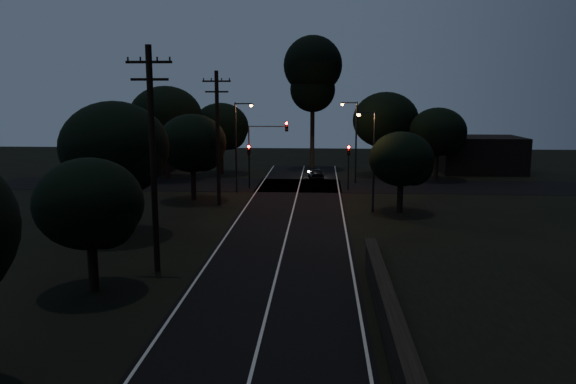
{
  "coord_description": "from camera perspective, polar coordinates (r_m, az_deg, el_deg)",
  "views": [
    {
      "loc": [
        2.16,
        -11.51,
        8.71
      ],
      "look_at": [
        0.0,
        24.0,
        2.5
      ],
      "focal_mm": 35.0,
      "sensor_mm": 36.0,
      "label": 1
    }
  ],
  "objects": [
    {
      "name": "tree_far_nw",
      "position": [
        62.46,
        -6.66,
        6.47
      ],
      "size": [
        6.16,
        6.16,
        7.8
      ],
      "color": "black",
      "rests_on": "ground"
    },
    {
      "name": "signal_left",
      "position": [
        52.27,
        -3.98,
        3.43
      ],
      "size": [
        0.28,
        0.35,
        4.1
      ],
      "color": "black",
      "rests_on": "ground"
    },
    {
      "name": "tree_far_w",
      "position": [
        59.57,
        -12.1,
        7.29
      ],
      "size": [
        7.51,
        7.51,
        9.57
      ],
      "color": "black",
      "rests_on": "ground"
    },
    {
      "name": "streetlight_a",
      "position": [
        50.24,
        -5.1,
        5.21
      ],
      "size": [
        1.66,
        0.26,
        8.0
      ],
      "color": "black",
      "rests_on": "ground"
    },
    {
      "name": "streetlight_b",
      "position": [
        55.75,
        6.74,
        5.64
      ],
      "size": [
        1.66,
        0.26,
        8.0
      ],
      "color": "black",
      "rests_on": "ground"
    },
    {
      "name": "utility_pole_far",
      "position": [
        44.39,
        -7.16,
        5.66
      ],
      "size": [
        2.2,
        0.3,
        10.5
      ],
      "color": "black",
      "rests_on": "ground"
    },
    {
      "name": "tree_left_c",
      "position": [
        35.77,
        -16.91,
        4.14
      ],
      "size": [
        6.59,
        6.59,
        8.33
      ],
      "color": "black",
      "rests_on": "ground"
    },
    {
      "name": "signal_mast",
      "position": [
        51.94,
        -2.15,
        5.07
      ],
      "size": [
        3.7,
        0.35,
        6.25
      ],
      "color": "black",
      "rests_on": "ground"
    },
    {
      "name": "tree_left_b",
      "position": [
        25.91,
        -19.28,
        -1.38
      ],
      "size": [
        4.73,
        4.73,
        6.01
      ],
      "color": "black",
      "rests_on": "ground"
    },
    {
      "name": "tree_left_d",
      "position": [
        46.76,
        -9.49,
        4.76
      ],
      "size": [
        5.64,
        5.64,
        7.15
      ],
      "color": "black",
      "rests_on": "ground"
    },
    {
      "name": "utility_pole_mid",
      "position": [
        27.9,
        -13.57,
        3.51
      ],
      "size": [
        2.2,
        0.3,
        11.0
      ],
      "color": "black",
      "rests_on": "ground"
    },
    {
      "name": "road_surface",
      "position": [
        43.56,
        0.57,
        -1.62
      ],
      "size": [
        60.0,
        70.0,
        0.03
      ],
      "color": "black",
      "rests_on": "ground"
    },
    {
      "name": "car",
      "position": [
        58.08,
        2.86,
        1.86
      ],
      "size": [
        1.78,
        3.61,
        1.19
      ],
      "primitive_type": "imported",
      "rotation": [
        0.0,
        0.0,
        3.25
      ],
      "color": "black",
      "rests_on": "ground"
    },
    {
      "name": "tree_far_ne",
      "position": [
        61.85,
        10.14,
        7.06
      ],
      "size": [
        7.1,
        7.1,
        8.97
      ],
      "color": "black",
      "rests_on": "ground"
    },
    {
      "name": "tree_far_e",
      "position": [
        59.75,
        15.18,
        5.8
      ],
      "size": [
        5.83,
        5.83,
        7.39
      ],
      "color": "black",
      "rests_on": "ground"
    },
    {
      "name": "tree_right_a",
      "position": [
        42.12,
        11.67,
        3.16
      ],
      "size": [
        4.75,
        4.75,
        6.04
      ],
      "color": "black",
      "rests_on": "ground"
    },
    {
      "name": "streetlight_c",
      "position": [
        41.9,
        8.5,
        3.82
      ],
      "size": [
        1.46,
        0.26,
        7.5
      ],
      "color": "black",
      "rests_on": "ground"
    },
    {
      "name": "building_left",
      "position": [
        67.58,
        -15.72,
        4.0
      ],
      "size": [
        10.0,
        8.0,
        4.4
      ],
      "primitive_type": "cube",
      "color": "black",
      "rests_on": "ground"
    },
    {
      "name": "signal_right",
      "position": [
        51.89,
        6.16,
        3.34
      ],
      "size": [
        0.28,
        0.35,
        4.1
      ],
      "color": "black",
      "rests_on": "ground"
    },
    {
      "name": "tall_pine",
      "position": [
        66.57,
        2.53,
        11.97
      ],
      "size": [
        6.79,
        6.79,
        15.43
      ],
      "color": "black",
      "rests_on": "ground"
    },
    {
      "name": "building_right",
      "position": [
        67.27,
        18.88,
        3.64
      ],
      "size": [
        9.0,
        7.0,
        4.0
      ],
      "primitive_type": "cube",
      "color": "black",
      "rests_on": "ground"
    }
  ]
}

